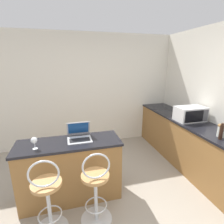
# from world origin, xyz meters

# --- Properties ---
(ground_plane) EXTENTS (20.00, 20.00, 0.00)m
(ground_plane) POSITION_xyz_m (0.00, 0.00, 0.00)
(ground_plane) COLOR gray
(wall_back) EXTENTS (12.00, 0.06, 2.60)m
(wall_back) POSITION_xyz_m (0.00, 2.43, 1.30)
(wall_back) COLOR silver
(wall_back) RESTS_ON ground_plane
(breakfast_bar) EXTENTS (1.43, 0.51, 0.90)m
(breakfast_bar) POSITION_xyz_m (-0.51, 0.62, 0.45)
(breakfast_bar) COLOR olive
(breakfast_bar) RESTS_ON ground_plane
(counter_right) EXTENTS (0.63, 2.93, 0.90)m
(counter_right) POSITION_xyz_m (1.73, 0.95, 0.45)
(counter_right) COLOR olive
(counter_right) RESTS_ON ground_plane
(bar_stool_near) EXTENTS (0.40, 0.40, 1.01)m
(bar_stool_near) POSITION_xyz_m (-0.79, 0.10, 0.47)
(bar_stool_near) COLOR silver
(bar_stool_near) RESTS_ON ground_plane
(bar_stool_far) EXTENTS (0.40, 0.40, 1.01)m
(bar_stool_far) POSITION_xyz_m (-0.23, 0.10, 0.47)
(bar_stool_far) COLOR silver
(bar_stool_far) RESTS_ON ground_plane
(laptop) EXTENTS (0.33, 0.33, 0.24)m
(laptop) POSITION_xyz_m (-0.36, 0.70, 0.96)
(laptop) COLOR #B7BABF
(laptop) RESTS_ON breakfast_bar
(microwave) EXTENTS (0.53, 0.34, 0.26)m
(microwave) POSITION_xyz_m (1.72, 0.97, 1.03)
(microwave) COLOR silver
(microwave) RESTS_ON counter_right
(pepper_mill) EXTENTS (0.05, 0.05, 0.25)m
(pepper_mill) POSITION_xyz_m (1.58, 0.15, 1.02)
(pepper_mill) COLOR #331E14
(pepper_mill) RESTS_ON counter_right
(storage_jar) EXTENTS (0.13, 0.13, 0.18)m
(storage_jar) POSITION_xyz_m (1.67, 0.22, 0.99)
(storage_jar) COLOR silver
(storage_jar) RESTS_ON counter_right
(wine_glass_short) EXTENTS (0.08, 0.08, 0.16)m
(wine_glass_short) POSITION_xyz_m (-0.93, 0.53, 1.01)
(wine_glass_short) COLOR silver
(wine_glass_short) RESTS_ON breakfast_bar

